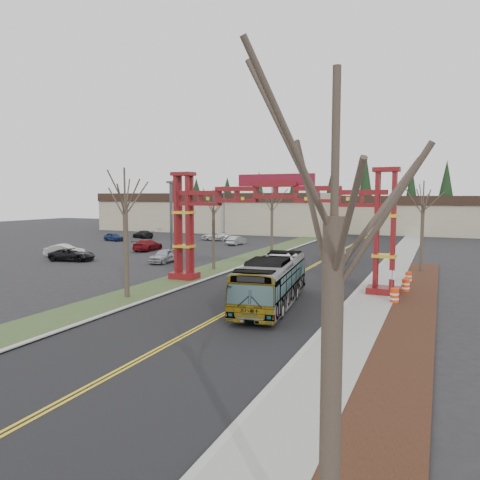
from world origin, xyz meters
The scene contains 35 objects.
ground centered at (0.00, 0.00, 0.00)m, with size 200.00×200.00×0.00m, color black.
road centered at (0.00, 25.00, 0.01)m, with size 12.00×110.00×0.02m, color black.
lane_line_left centered at (-0.12, 25.00, 0.03)m, with size 0.12×100.00×0.01m, color yellow.
lane_line_right centered at (0.12, 25.00, 0.03)m, with size 0.12×100.00×0.01m, color yellow.
curb_right centered at (6.15, 25.00, 0.07)m, with size 0.30×110.00×0.15m, color #ADADA7.
sidewalk_right centered at (7.60, 25.00, 0.08)m, with size 2.60×110.00×0.14m, color gray.
landscape_strip centered at (10.20, 10.00, 0.06)m, with size 2.60×50.00×0.12m, color black.
grass_median centered at (-8.00, 25.00, 0.04)m, with size 4.00×110.00×0.08m, color #2E4723.
curb_left centered at (-6.15, 25.00, 0.07)m, with size 0.30×110.00×0.15m, color #ADADA7.
gateway_arch centered at (0.00, 18.00, 5.98)m, with size 18.20×1.60×8.90m.
retail_building_west centered at (-30.00, 71.96, 3.76)m, with size 46.00×22.30×7.50m.
retail_building_east centered at (10.00, 79.95, 3.51)m, with size 38.00×20.30×7.00m.
conifer_treeline centered at (0.25, 92.00, 6.49)m, with size 116.10×5.60×13.00m.
transit_bus centered at (1.88, 11.93, 1.56)m, with size 2.62×11.19×3.12m, color #93949A.
silver_sedan centered at (1.56, 33.59, 0.79)m, with size 1.67×4.79×1.58m, color #A5A8AD.
parked_car_near_a centered at (-14.86, 25.81, 0.73)m, with size 1.71×4.26×1.45m, color #B1B2B9.
parked_car_near_b centered at (-27.71, 25.03, 0.73)m, with size 1.55×4.44×1.46m, color #BEBEBE.
parked_car_near_c centered at (-24.73, 23.01, 0.67)m, with size 2.24×4.85×1.35m, color black.
parked_car_mid_a centered at (-22.76, 34.18, 0.73)m, with size 2.05×5.03×1.46m, color maroon.
parked_car_mid_b centered at (-35.18, 43.09, 0.64)m, with size 1.52×3.77×1.28m, color navy.
parked_car_far_a centered at (-15.21, 45.18, 0.63)m, with size 1.34×3.85×1.27m, color #A3A7AB.
parked_car_far_b centered at (-20.75, 49.98, 0.68)m, with size 2.27×4.93×1.37m, color white.
parked_car_far_c centered at (-33.81, 48.89, 0.64)m, with size 1.81×4.44×1.29m, color black.
bare_tree_median_near centered at (-8.00, 10.23, 6.52)m, with size 3.44×3.44×8.84m.
bare_tree_median_mid centered at (-8.00, 23.48, 5.59)m, with size 2.88×2.88×7.54m.
bare_tree_median_far centered at (-8.00, 39.87, 5.88)m, with size 3.50×3.50×8.23m.
bare_tree_right_near centered at (10.00, -8.25, 6.56)m, with size 3.52×3.52×8.93m.
bare_tree_right_far centered at (10.00, 29.94, 6.21)m, with size 3.14×3.14×8.33m.
light_pole_near centered at (-15.20, 27.57, 4.94)m, with size 0.74×0.37×8.54m.
light_pole_mid centered at (-27.04, 47.13, 5.29)m, with size 0.79×0.40×9.15m.
light_pole_far centered at (-24.06, 59.79, 5.00)m, with size 0.75×0.38×8.65m.
street_sign centered at (8.76, 15.85, 1.53)m, with size 0.47×0.19×2.13m.
barrel_south centered at (8.96, 15.54, 0.51)m, with size 0.56×0.56×1.03m.
barrel_mid centered at (9.37, 19.58, 0.51)m, with size 0.55×0.55×1.02m.
barrel_north centered at (9.33, 23.40, 0.47)m, with size 0.51×0.51×0.94m.
Camera 1 is at (11.55, -15.59, 6.94)m, focal length 35.00 mm.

